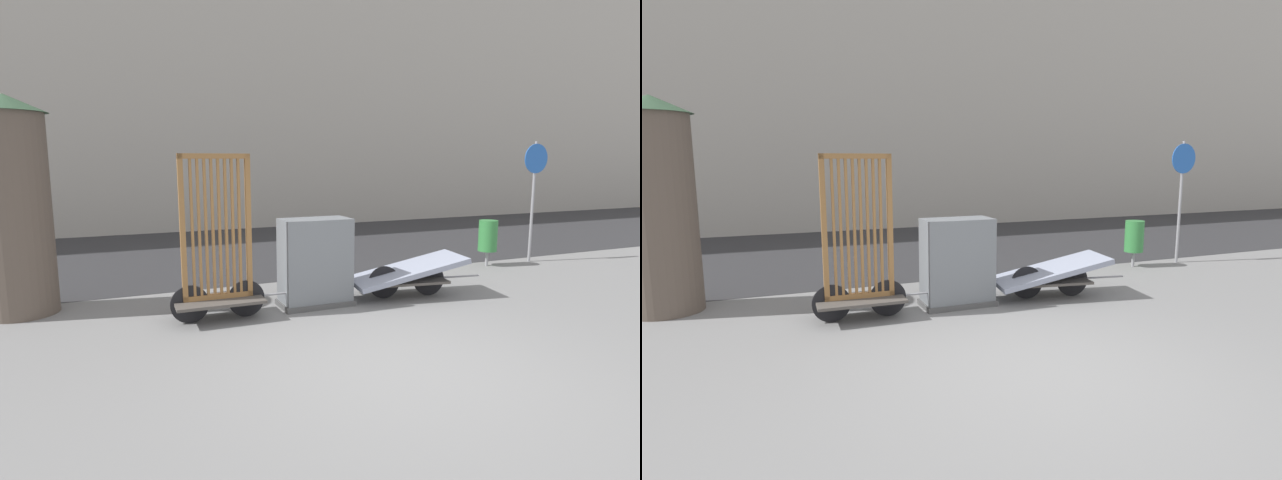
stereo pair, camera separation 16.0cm
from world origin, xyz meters
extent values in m
plane|color=slate|center=(0.00, 0.00, 0.00)|extent=(60.00, 60.00, 0.00)
cube|color=#2D2D30|center=(0.00, 7.78, 0.00)|extent=(56.00, 7.24, 0.01)
cube|color=#B2ADA3|center=(0.00, 13.40, 6.89)|extent=(48.00, 4.00, 13.77)
cube|color=#4C4742|center=(-1.53, 2.42, 0.28)|extent=(1.21, 0.72, 0.04)
cylinder|color=black|center=(-1.14, 2.41, 0.26)|extent=(0.52, 0.04, 0.52)
cylinder|color=black|center=(-1.92, 2.42, 0.26)|extent=(0.52, 0.04, 0.52)
cylinder|color=gray|center=(-0.58, 2.41, 0.28)|extent=(0.70, 0.04, 0.03)
cube|color=olive|center=(-1.53, 2.42, 0.34)|extent=(0.96, 0.08, 0.07)
cube|color=olive|center=(-1.53, 2.42, 2.25)|extent=(0.96, 0.08, 0.07)
cube|color=olive|center=(-1.97, 2.43, 1.29)|extent=(0.07, 0.07, 1.99)
cube|color=olive|center=(-1.08, 2.41, 1.29)|extent=(0.07, 0.07, 1.99)
cube|color=olive|center=(-1.85, 2.42, 1.29)|extent=(0.04, 0.05, 1.92)
cube|color=olive|center=(-1.75, 2.42, 1.29)|extent=(0.04, 0.05, 1.92)
cube|color=olive|center=(-1.66, 2.42, 1.29)|extent=(0.04, 0.05, 1.92)
cube|color=olive|center=(-1.57, 2.42, 1.29)|extent=(0.04, 0.05, 1.92)
cube|color=olive|center=(-1.48, 2.42, 1.29)|extent=(0.04, 0.05, 1.92)
cube|color=olive|center=(-1.39, 2.42, 1.29)|extent=(0.04, 0.05, 1.92)
cube|color=olive|center=(-1.30, 2.42, 1.29)|extent=(0.04, 0.05, 1.92)
cube|color=olive|center=(-1.21, 2.41, 1.29)|extent=(0.04, 0.05, 1.92)
cube|color=#4C4742|center=(1.53, 2.42, 0.28)|extent=(1.30, 0.88, 0.04)
cylinder|color=black|center=(1.91, 2.36, 0.26)|extent=(0.52, 0.12, 0.52)
cylinder|color=black|center=(1.14, 2.48, 0.26)|extent=(0.52, 0.12, 0.52)
cylinder|color=gray|center=(2.47, 2.27, 0.28)|extent=(0.70, 0.14, 0.03)
cube|color=#8C93A8|center=(1.53, 2.42, 0.44)|extent=(1.92, 1.14, 0.47)
cube|color=#4C4C4C|center=(-0.02, 2.55, 0.04)|extent=(1.11, 0.60, 0.08)
cube|color=slate|center=(-0.02, 2.55, 0.67)|extent=(1.05, 0.54, 1.34)
cylinder|color=gray|center=(4.38, 3.81, 0.16)|extent=(0.06, 0.06, 0.32)
cylinder|color=#337F3D|center=(4.38, 3.81, 0.64)|extent=(0.38, 0.38, 0.65)
cylinder|color=gray|center=(5.55, 3.81, 1.29)|extent=(0.06, 0.06, 2.59)
cylinder|color=blue|center=(5.55, 3.79, 2.23)|extent=(0.62, 0.02, 0.62)
cylinder|color=brown|center=(-4.10, 3.81, 1.43)|extent=(0.98, 0.98, 2.85)
cone|color=#335138|center=(-4.10, 3.81, 2.97)|extent=(1.10, 1.10, 0.24)
camera|label=1|loc=(-2.82, -4.30, 2.21)|focal=28.00mm
camera|label=2|loc=(-2.68, -4.36, 2.21)|focal=28.00mm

